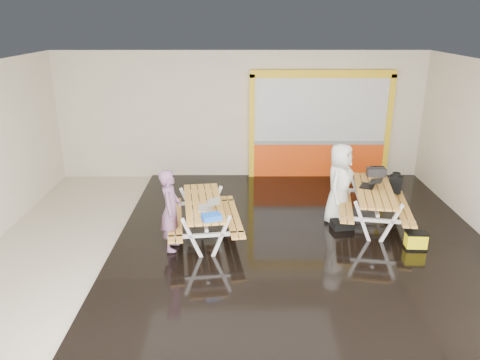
{
  "coord_description": "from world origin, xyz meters",
  "views": [
    {
      "loc": [
        -0.02,
        -8.45,
        4.34
      ],
      "look_at": [
        0.0,
        0.9,
        1.0
      ],
      "focal_mm": 34.46,
      "sensor_mm": 36.0,
      "label": 1
    }
  ],
  "objects_px": {
    "person_right": "(339,184)",
    "backpack": "(395,183)",
    "person_left": "(171,210)",
    "fluke_bag": "(416,241)",
    "dark_case": "(342,224)",
    "laptop_left": "(208,206)",
    "toolbox": "(376,172)",
    "blue_pouch": "(212,217)",
    "picnic_table_right": "(374,198)",
    "picnic_table_left": "(204,211)",
    "laptop_right": "(370,184)"
  },
  "relations": [
    {
      "from": "person_right",
      "to": "backpack",
      "type": "bearing_deg",
      "value": -45.16
    },
    {
      "from": "person_left",
      "to": "fluke_bag",
      "type": "relative_size",
      "value": 3.84
    },
    {
      "from": "dark_case",
      "to": "fluke_bag",
      "type": "bearing_deg",
      "value": -37.37
    },
    {
      "from": "laptop_left",
      "to": "toolbox",
      "type": "xyz_separation_m",
      "value": [
        3.76,
        1.85,
        0.06
      ]
    },
    {
      "from": "blue_pouch",
      "to": "person_left",
      "type": "bearing_deg",
      "value": 157.27
    },
    {
      "from": "person_left",
      "to": "toolbox",
      "type": "distance_m",
      "value": 4.89
    },
    {
      "from": "picnic_table_right",
      "to": "laptop_left",
      "type": "bearing_deg",
      "value": -164.36
    },
    {
      "from": "person_right",
      "to": "laptop_left",
      "type": "height_order",
      "value": "person_right"
    },
    {
      "from": "person_left",
      "to": "backpack",
      "type": "relative_size",
      "value": 3.43
    },
    {
      "from": "picnic_table_left",
      "to": "picnic_table_right",
      "type": "bearing_deg",
      "value": 10.07
    },
    {
      "from": "picnic_table_left",
      "to": "blue_pouch",
      "type": "relative_size",
      "value": 6.71
    },
    {
      "from": "person_right",
      "to": "toolbox",
      "type": "height_order",
      "value": "person_right"
    },
    {
      "from": "laptop_left",
      "to": "laptop_right",
      "type": "bearing_deg",
      "value": 18.21
    },
    {
      "from": "laptop_right",
      "to": "backpack",
      "type": "distance_m",
      "value": 0.83
    },
    {
      "from": "dark_case",
      "to": "picnic_table_right",
      "type": "bearing_deg",
      "value": 16.27
    },
    {
      "from": "laptop_left",
      "to": "laptop_right",
      "type": "xyz_separation_m",
      "value": [
        3.43,
        1.13,
        0.03
      ]
    },
    {
      "from": "laptop_left",
      "to": "blue_pouch",
      "type": "distance_m",
      "value": 0.51
    },
    {
      "from": "blue_pouch",
      "to": "fluke_bag",
      "type": "height_order",
      "value": "blue_pouch"
    },
    {
      "from": "blue_pouch",
      "to": "laptop_right",
      "type": "bearing_deg",
      "value": 26.04
    },
    {
      "from": "dark_case",
      "to": "laptop_right",
      "type": "bearing_deg",
      "value": 29.29
    },
    {
      "from": "picnic_table_left",
      "to": "toolbox",
      "type": "height_order",
      "value": "toolbox"
    },
    {
      "from": "backpack",
      "to": "person_right",
      "type": "bearing_deg",
      "value": -164.36
    },
    {
      "from": "picnic_table_left",
      "to": "person_right",
      "type": "relative_size",
      "value": 1.25
    },
    {
      "from": "backpack",
      "to": "fluke_bag",
      "type": "relative_size",
      "value": 1.12
    },
    {
      "from": "blue_pouch",
      "to": "dark_case",
      "type": "bearing_deg",
      "value": 25.26
    },
    {
      "from": "person_left",
      "to": "blue_pouch",
      "type": "height_order",
      "value": "person_left"
    },
    {
      "from": "person_right",
      "to": "laptop_right",
      "type": "height_order",
      "value": "person_right"
    },
    {
      "from": "person_right",
      "to": "blue_pouch",
      "type": "xyz_separation_m",
      "value": [
        -2.68,
        -1.69,
        -0.02
      ]
    },
    {
      "from": "person_right",
      "to": "laptop_right",
      "type": "relative_size",
      "value": 3.22
    },
    {
      "from": "person_left",
      "to": "toolbox",
      "type": "xyz_separation_m",
      "value": [
        4.46,
        2.02,
        0.08
      ]
    },
    {
      "from": "blue_pouch",
      "to": "person_right",
      "type": "bearing_deg",
      "value": 32.22
    },
    {
      "from": "picnic_table_left",
      "to": "picnic_table_right",
      "type": "distance_m",
      "value": 3.66
    },
    {
      "from": "laptop_left",
      "to": "laptop_right",
      "type": "relative_size",
      "value": 0.75
    },
    {
      "from": "blue_pouch",
      "to": "laptop_left",
      "type": "bearing_deg",
      "value": 100.28
    },
    {
      "from": "person_left",
      "to": "backpack",
      "type": "bearing_deg",
      "value": -68.21
    },
    {
      "from": "picnic_table_right",
      "to": "person_left",
      "type": "bearing_deg",
      "value": -164.67
    },
    {
      "from": "picnic_table_left",
      "to": "blue_pouch",
      "type": "height_order",
      "value": "blue_pouch"
    },
    {
      "from": "person_right",
      "to": "fluke_bag",
      "type": "bearing_deg",
      "value": -107.73
    },
    {
      "from": "person_right",
      "to": "picnic_table_right",
      "type": "bearing_deg",
      "value": -77.51
    },
    {
      "from": "picnic_table_right",
      "to": "fluke_bag",
      "type": "height_order",
      "value": "picnic_table_right"
    },
    {
      "from": "fluke_bag",
      "to": "backpack",
      "type": "bearing_deg",
      "value": 86.89
    },
    {
      "from": "person_right",
      "to": "laptop_left",
      "type": "xyz_separation_m",
      "value": [
        -2.77,
        -1.19,
        -0.01
      ]
    },
    {
      "from": "picnic_table_right",
      "to": "toolbox",
      "type": "bearing_deg",
      "value": 72.45
    },
    {
      "from": "person_right",
      "to": "fluke_bag",
      "type": "distance_m",
      "value": 1.97
    },
    {
      "from": "laptop_right",
      "to": "fluke_bag",
      "type": "xyz_separation_m",
      "value": [
        0.6,
        -1.29,
        -0.7
      ]
    },
    {
      "from": "picnic_table_right",
      "to": "toolbox",
      "type": "height_order",
      "value": "toolbox"
    },
    {
      "from": "laptop_right",
      "to": "picnic_table_right",
      "type": "bearing_deg",
      "value": -71.76
    },
    {
      "from": "person_right",
      "to": "toolbox",
      "type": "bearing_deg",
      "value": -27.03
    },
    {
      "from": "laptop_right",
      "to": "blue_pouch",
      "type": "height_order",
      "value": "laptop_right"
    },
    {
      "from": "picnic_table_right",
      "to": "laptop_left",
      "type": "height_order",
      "value": "laptop_left"
    }
  ]
}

